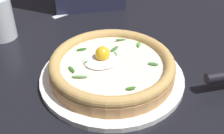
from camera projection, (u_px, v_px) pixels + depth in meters
ground_plane at (95, 94)px, 0.62m from camera, size 2.40×2.40×0.03m
pizza_plate at (112, 77)px, 0.64m from camera, size 0.31×0.31×0.01m
pizza at (112, 66)px, 0.62m from camera, size 0.27×0.27×0.06m
table_knife at (94, 4)px, 0.95m from camera, size 0.23×0.06×0.01m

